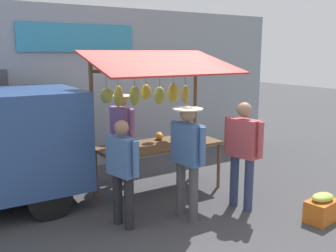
{
  "coord_description": "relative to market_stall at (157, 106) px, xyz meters",
  "views": [
    {
      "loc": [
        3.23,
        5.52,
        2.46
      ],
      "look_at": [
        0.0,
        0.3,
        1.25
      ],
      "focal_mm": 40.01,
      "sensor_mm": 36.0,
      "label": 1
    }
  ],
  "objects": [
    {
      "name": "market_stall",
      "position": [
        0.0,
        0.0,
        0.0
      ],
      "size": [
        2.5,
        1.46,
        2.5
      ],
      "color": "brown",
      "rests_on": "ground"
    },
    {
      "name": "shopper_in_striped_shirt",
      "position": [
        0.2,
        1.22,
        -0.53
      ],
      "size": [
        0.44,
        0.72,
        1.71
      ],
      "rotation": [
        0.0,
        0.0,
        -1.44
      ],
      "color": "#4C4C51",
      "rests_on": "ground"
    },
    {
      "name": "produce_crate_side",
      "position": [
        -1.42,
        2.37,
        -1.35
      ],
      "size": [
        0.55,
        0.39,
        0.43
      ],
      "color": "#D1661E",
      "rests_on": "ground"
    },
    {
      "name": "shopper_with_shopping_bag",
      "position": [
        1.14,
        0.98,
        -0.66
      ],
      "size": [
        0.33,
        0.66,
        1.55
      ],
      "rotation": [
        0.0,
        0.0,
        -1.33
      ],
      "color": "#232328",
      "rests_on": "ground"
    },
    {
      "name": "shopper_with_ponytail",
      "position": [
        -0.75,
        1.37,
        -0.55
      ],
      "size": [
        0.31,
        0.71,
        1.71
      ],
      "rotation": [
        0.0,
        0.0,
        -1.39
      ],
      "color": "navy",
      "rests_on": "ground"
    },
    {
      "name": "vendor_with_sunhat",
      "position": [
        0.36,
        -0.68,
        -0.52
      ],
      "size": [
        0.45,
        0.72,
        1.72
      ],
      "rotation": [
        0.0,
        0.0,
        1.73
      ],
      "color": "#4C4C51",
      "rests_on": "ground"
    },
    {
      "name": "ground_plane",
      "position": [
        0.01,
        0.07,
        -1.55
      ],
      "size": [
        40.0,
        40.0,
        0.0
      ],
      "primitive_type": "plane",
      "color": "#424244"
    },
    {
      "name": "street_backdrop",
      "position": [
        0.08,
        -2.13,
        0.15
      ],
      "size": [
        9.0,
        0.3,
        3.4
      ],
      "color": "#8C939E",
      "rests_on": "ground"
    }
  ]
}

